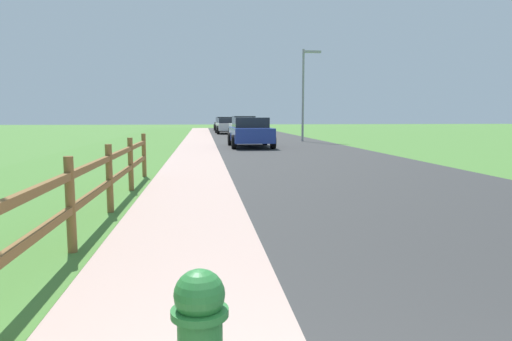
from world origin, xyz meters
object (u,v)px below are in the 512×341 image
parked_suv_blue (250,132)px  street_lamp (305,86)px  parked_car_white (243,127)px  parked_car_silver (227,126)px  parked_car_black (224,124)px

parked_suv_blue → street_lamp: bearing=50.9°
parked_suv_blue → parked_car_white: size_ratio=0.98×
parked_suv_blue → parked_car_silver: 18.20m
parked_car_white → parked_car_silver: (-0.84, 7.45, -0.05)m
street_lamp → parked_car_black: bearing=101.1°
parked_car_silver → parked_car_white: bearing=-83.6°
parked_car_white → street_lamp: street_lamp is taller
parked_car_white → parked_car_black: (-0.72, 14.87, -0.01)m
parked_car_white → parked_car_silver: parked_car_white is taller
parked_car_silver → street_lamp: (4.20, -13.34, 2.71)m
parked_car_silver → street_lamp: size_ratio=0.88×
parked_car_white → parked_car_silver: bearing=96.4°
parked_car_white → parked_car_black: bearing=92.8°
parked_car_silver → parked_car_black: bearing=89.1°
parked_car_white → parked_suv_blue: bearing=-93.1°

